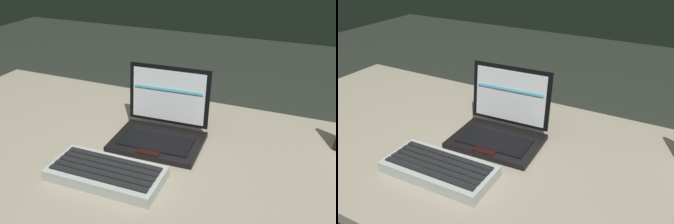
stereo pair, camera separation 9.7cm
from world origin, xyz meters
TOP-DOWN VIEW (x-y plane):
  - desk at (0.00, 0.00)m, footprint 1.57×0.76m
  - laptop_front at (0.07, 0.07)m, footprint 0.27×0.22m
  - external_keyboard at (0.02, -0.16)m, footprint 0.29×0.14m

SIDE VIEW (x-z plane):
  - desk at x=0.00m, z-range 0.26..0.97m
  - external_keyboard at x=0.02m, z-range 0.71..0.74m
  - laptop_front at x=0.07m, z-range 0.65..0.85m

